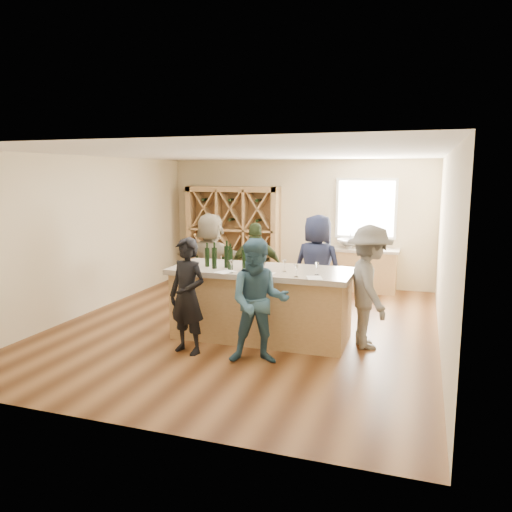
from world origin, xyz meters
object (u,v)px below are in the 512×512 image
(sink, at_px, (349,243))
(person_near_right, at_px, (259,302))
(person_server, at_px, (369,287))
(wine_bottle_b, at_px, (214,258))
(person_far_mid, at_px, (256,268))
(wine_bottle_e, at_px, (244,259))
(wine_bottle_c, at_px, (227,257))
(person_far_left, at_px, (211,261))
(person_far_right, at_px, (317,267))
(wine_bottle_d, at_px, (230,259))
(person_near_left, at_px, (187,296))
(wine_rack, at_px, (233,234))
(wine_bottle_a, at_px, (207,257))
(tasting_counter_base, at_px, (261,306))

(sink, distance_m, person_near_right, 4.67)
(sink, relative_size, person_server, 0.31)
(wine_bottle_b, relative_size, person_server, 0.18)
(person_far_mid, bearing_deg, person_near_right, 87.84)
(wine_bottle_e, relative_size, person_server, 0.17)
(wine_bottle_c, height_order, person_far_left, person_far_left)
(wine_bottle_b, relative_size, person_far_right, 0.17)
(person_server, bearing_deg, wine_bottle_b, 76.92)
(wine_bottle_e, bearing_deg, person_far_left, 129.32)
(person_far_right, bearing_deg, wine_bottle_b, 62.76)
(wine_bottle_d, relative_size, wine_bottle_e, 1.05)
(person_near_left, height_order, person_far_mid, person_far_mid)
(wine_rack, bearing_deg, person_far_left, -78.16)
(wine_bottle_d, distance_m, person_server, 2.05)
(wine_bottle_b, xyz_separation_m, person_far_right, (1.26, 1.49, -0.33))
(wine_bottle_b, relative_size, wine_bottle_e, 1.06)
(person_near_right, bearing_deg, wine_bottle_e, 103.52)
(wine_bottle_a, bearing_deg, person_server, 5.16)
(person_far_mid, xyz_separation_m, person_far_right, (1.10, -0.00, 0.09))
(person_far_right, bearing_deg, person_near_right, 95.15)
(person_near_right, relative_size, person_server, 0.94)
(sink, bearing_deg, person_near_right, -96.24)
(person_server, height_order, person_far_right, person_far_right)
(wine_bottle_d, height_order, person_server, person_server)
(sink, height_order, person_far_mid, person_far_mid)
(person_far_mid, height_order, person_far_right, person_far_right)
(wine_rack, relative_size, wine_bottle_a, 7.60)
(wine_rack, height_order, person_near_left, wine_rack)
(wine_rack, distance_m, person_server, 5.04)
(wine_bottle_a, xyz_separation_m, person_far_mid, (0.33, 1.38, -0.41))
(person_near_left, bearing_deg, wine_bottle_b, 96.49)
(wine_bottle_a, bearing_deg, person_near_left, -85.68)
(person_near_left, bearing_deg, wine_bottle_d, 77.17)
(person_far_mid, bearing_deg, person_server, 129.39)
(wine_rack, height_order, wine_bottle_d, wine_rack)
(tasting_counter_base, distance_m, person_near_right, 1.07)
(person_near_left, xyz_separation_m, person_server, (2.36, 1.04, 0.08))
(sink, height_order, person_far_left, person_far_left)
(wine_bottle_a, xyz_separation_m, wine_bottle_b, (0.17, -0.11, 0.01))
(wine_bottle_e, distance_m, person_far_mid, 1.50)
(person_far_mid, relative_size, person_far_left, 0.92)
(person_far_mid, bearing_deg, person_far_left, -23.49)
(sink, xyz_separation_m, wine_bottle_a, (-1.63, -3.77, 0.21))
(sink, height_order, person_near_left, person_near_left)
(person_far_right, relative_size, person_far_left, 1.01)
(person_near_left, height_order, person_far_right, person_far_right)
(wine_bottle_c, xyz_separation_m, person_near_right, (0.80, -0.89, -0.41))
(wine_bottle_a, height_order, wine_bottle_e, wine_bottle_e)
(wine_bottle_d, relative_size, person_far_right, 0.17)
(wine_bottle_e, bearing_deg, wine_rack, 113.57)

